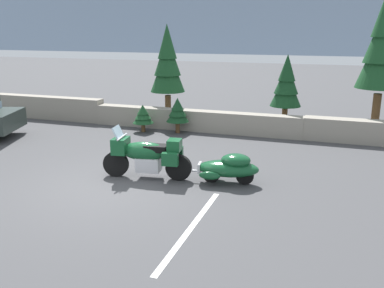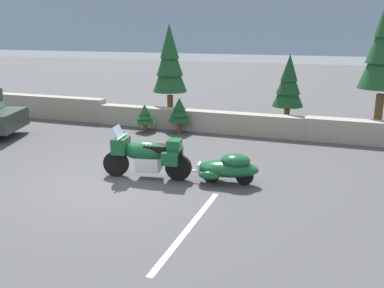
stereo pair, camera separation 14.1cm
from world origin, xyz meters
The scene contains 11 objects.
ground_plane centered at (0.00, 0.00, 0.00)m, with size 80.00×80.00×0.00m, color #424244.
stone_guard_wall centered at (-0.20, 6.22, 0.42)m, with size 24.00×0.60×0.95m.
distant_ridgeline centered at (0.00, 96.20, 8.00)m, with size 240.00×80.00×16.00m, color #7F93AD.
touring_motorcycle centered at (0.55, 0.77, 0.62)m, with size 2.30×0.95×1.33m.
car_shaped_trailer centered at (2.61, 1.09, 0.41)m, with size 2.23×0.94×0.76m.
pine_tree_tall centered at (6.35, 7.54, 3.26)m, with size 1.63×1.63×5.20m.
pine_tree_secondary centered at (3.21, 7.30, 1.77)m, with size 1.14×1.14×2.83m.
pine_tree_far_right centered at (-1.42, 7.11, 2.45)m, with size 1.37×1.37×3.91m.
pine_sapling_near centered at (-1.70, 5.35, 0.64)m, with size 0.77×0.77×1.02m.
pine_sapling_farther centered at (-0.44, 5.61, 0.81)m, with size 0.83×0.83×1.30m.
parking_stripe_marker centered at (2.53, -1.50, 0.00)m, with size 0.12×3.60×0.01m, color silver.
Camera 1 is at (4.93, -8.47, 3.67)m, focal length 39.38 mm.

